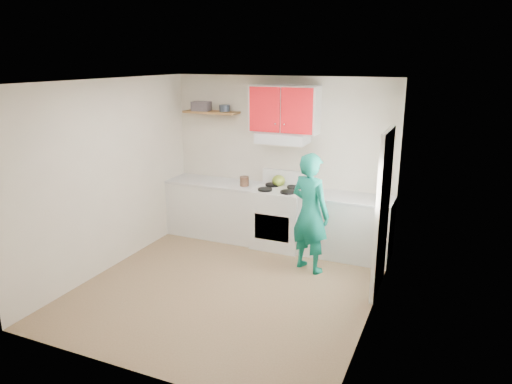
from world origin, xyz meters
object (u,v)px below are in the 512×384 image
at_px(tin, 225,108).
at_px(stove, 279,218).
at_px(kettle, 279,181).
at_px(person, 310,213).
at_px(crock, 244,182).

bearing_deg(tin, stove, -11.14).
distance_m(tin, kettle, 1.43).
height_order(stove, kettle, kettle).
height_order(stove, tin, tin).
xyz_separation_m(kettle, person, (0.77, -0.83, -0.18)).
xyz_separation_m(crock, person, (1.27, -0.62, -0.16)).
xyz_separation_m(tin, kettle, (0.94, -0.03, -1.08)).
distance_m(stove, kettle, 0.58).
relative_size(stove, kettle, 4.46).
relative_size(tin, person, 0.10).
bearing_deg(crock, tin, 152.01).
xyz_separation_m(stove, crock, (-0.58, -0.04, 0.53)).
distance_m(crock, person, 1.42).
height_order(kettle, crock, kettle).
bearing_deg(person, crock, -3.38).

